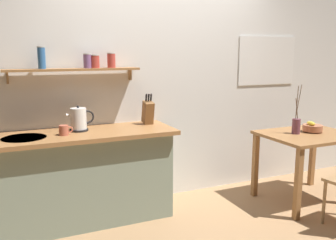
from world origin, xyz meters
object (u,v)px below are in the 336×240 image
(electric_kettle, at_px, (79,120))
(fruit_bowl, at_px, (312,128))
(coffee_mug_by_sink, at_px, (64,130))
(knife_block, at_px, (148,112))
(twig_vase, at_px, (296,125))
(dining_table, at_px, (308,145))

(electric_kettle, bearing_deg, fruit_bowl, -11.15)
(fruit_bowl, distance_m, electric_kettle, 2.49)
(electric_kettle, bearing_deg, coffee_mug_by_sink, -140.41)
(fruit_bowl, bearing_deg, knife_block, 163.12)
(electric_kettle, bearing_deg, twig_vase, -12.02)
(dining_table, bearing_deg, knife_block, 160.81)
(twig_vase, distance_m, knife_block, 1.60)
(fruit_bowl, bearing_deg, dining_table, -154.22)
(twig_vase, xyz_separation_m, knife_block, (-1.50, 0.51, 0.17))
(knife_block, bearing_deg, electric_kettle, -176.48)
(twig_vase, distance_m, coffee_mug_by_sink, 2.39)
(fruit_bowl, relative_size, coffee_mug_by_sink, 1.71)
(knife_block, xyz_separation_m, coffee_mug_by_sink, (-0.87, -0.17, -0.08))
(twig_vase, height_order, coffee_mug_by_sink, twig_vase)
(dining_table, xyz_separation_m, electric_kettle, (-2.34, 0.52, 0.36))
(electric_kettle, xyz_separation_m, coffee_mug_by_sink, (-0.16, -0.13, -0.06))
(knife_block, height_order, coffee_mug_by_sink, knife_block)
(knife_block, relative_size, coffee_mug_by_sink, 2.58)
(dining_table, xyz_separation_m, knife_block, (-1.63, 0.57, 0.38))
(dining_table, height_order, electric_kettle, electric_kettle)
(dining_table, xyz_separation_m, coffee_mug_by_sink, (-2.50, 0.40, 0.30))
(fruit_bowl, height_order, knife_block, knife_block)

